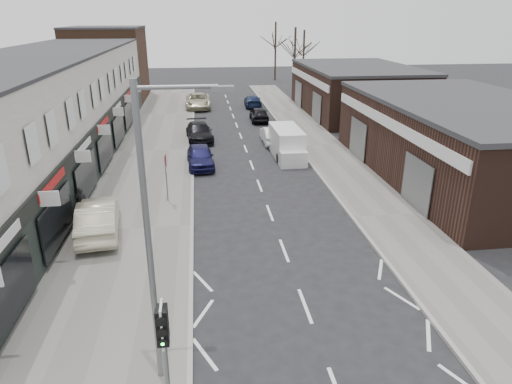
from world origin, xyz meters
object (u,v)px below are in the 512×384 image
object	(u,v)px
pedestrian	(82,202)
parked_car_left_b	(199,132)
parked_car_right_b	(259,114)
warning_sign	(166,164)
white_van	(287,143)
traffic_light	(163,334)
parked_car_left_c	(198,101)
sedan_on_pavement	(98,217)
parked_car_right_c	(253,101)
parked_car_left_a	(200,156)
parked_car_right_a	(272,135)
street_lamp	(155,227)

from	to	relation	value
pedestrian	parked_car_left_b	size ratio (longest dim) A/B	0.33
pedestrian	parked_car_right_b	world-z (taller)	pedestrian
warning_sign	white_van	bearing A→B (deg)	44.17
traffic_light	parked_car_left_c	bearing A→B (deg)	88.59
sedan_on_pavement	parked_car_right_c	world-z (taller)	sedan_on_pavement
white_van	parked_car_right_b	xyz separation A→B (m)	(-0.43, 11.70, -0.28)
parked_car_left_a	parked_car_left_c	size ratio (longest dim) A/B	0.74
sedan_on_pavement	parked_car_right_b	distance (m)	25.09
warning_sign	parked_car_right_b	xyz separation A→B (m)	(7.41, 19.31, -1.52)
parked_car_left_c	parked_car_right_c	world-z (taller)	parked_car_left_c
sedan_on_pavement	parked_car_right_a	xyz separation A→B (m)	(10.25, 14.93, -0.26)
white_van	parked_car_right_b	size ratio (longest dim) A/B	1.31
warning_sign	parked_car_left_a	xyz separation A→B (m)	(1.76, 6.06, -1.49)
pedestrian	parked_car_right_c	xyz separation A→B (m)	(11.73, 28.23, -0.27)
parked_car_left_b	parked_car_left_c	xyz separation A→B (m)	(0.00, 13.72, 0.09)
street_lamp	pedestrian	bearing A→B (deg)	112.54
sedan_on_pavement	parked_car_left_a	bearing A→B (deg)	-123.49
street_lamp	white_van	world-z (taller)	street_lamp
white_van	parked_car_left_a	size ratio (longest dim) A/B	1.25
sedan_on_pavement	white_van	bearing A→B (deg)	-141.53
street_lamp	white_van	size ratio (longest dim) A/B	1.53
traffic_light	parked_car_right_a	bearing A→B (deg)	75.42
white_van	parked_car_left_a	bearing A→B (deg)	-166.42
parked_car_right_a	parked_car_right_b	world-z (taller)	parked_car_right_b
traffic_light	parked_car_right_a	world-z (taller)	traffic_light
parked_car_right_a	parked_car_right_c	distance (m)	15.33
traffic_light	sedan_on_pavement	size ratio (longest dim) A/B	0.65
parked_car_right_a	sedan_on_pavement	bearing A→B (deg)	55.32
parked_car_right_b	parked_car_right_c	size ratio (longest dim) A/B	0.92
traffic_light	parked_car_left_b	size ratio (longest dim) A/B	0.65
sedan_on_pavement	street_lamp	bearing A→B (deg)	103.20
traffic_light	sedan_on_pavement	distance (m)	11.18
pedestrian	parked_car_right_c	world-z (taller)	pedestrian
parked_car_left_a	parked_car_right_a	distance (m)	7.71
white_van	parked_car_left_a	world-z (taller)	white_van
street_lamp	warning_sign	size ratio (longest dim) A/B	2.96
parked_car_right_a	parked_car_right_b	size ratio (longest dim) A/B	0.99
sedan_on_pavement	pedestrian	size ratio (longest dim) A/B	3.06
street_lamp	pedestrian	world-z (taller)	street_lamp
street_lamp	pedestrian	distance (m)	12.75
white_van	sedan_on_pavement	distance (m)	15.50
pedestrian	parked_car_right_b	bearing A→B (deg)	-113.88
parked_car_left_a	parked_car_right_c	xyz separation A→B (m)	(5.93, 20.63, -0.08)
traffic_light	parked_car_right_c	xyz separation A→B (m)	(6.93, 40.71, -1.78)
warning_sign	parked_car_right_c	world-z (taller)	warning_sign
parked_car_right_a	parked_car_right_c	size ratio (longest dim) A/B	0.91
traffic_light	parked_car_left_a	distance (m)	20.18
street_lamp	parked_car_left_a	world-z (taller)	street_lamp
warning_sign	parked_car_right_b	world-z (taller)	warning_sign
street_lamp	parked_car_right_a	world-z (taller)	street_lamp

